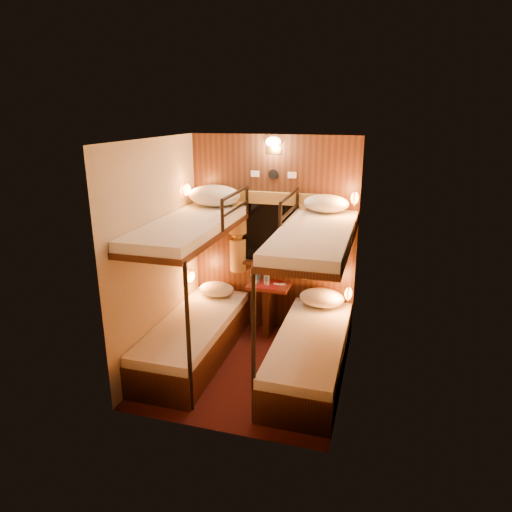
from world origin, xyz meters
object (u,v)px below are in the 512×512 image
(bunk_right, at_px, (311,326))
(table, at_px, (269,302))
(bunk_left, at_px, (194,311))
(bottle_left, at_px, (258,275))
(bottle_right, at_px, (267,277))

(bunk_right, distance_m, table, 1.02)
(bunk_left, height_order, bottle_left, bunk_left)
(bunk_left, relative_size, bottle_right, 8.43)
(bunk_left, height_order, bottle_right, bunk_left)
(table, bearing_deg, bunk_right, -50.33)
(bunk_right, height_order, bottle_right, bunk_right)
(bunk_right, distance_m, bottle_left, 1.13)
(bunk_left, distance_m, bottle_left, 0.95)
(bottle_left, xyz_separation_m, bottle_right, (0.12, -0.02, -0.01))
(bunk_left, bearing_deg, bottle_left, 56.95)
(table, xyz_separation_m, bottle_left, (-0.14, -0.00, 0.34))
(bottle_right, bearing_deg, table, 44.02)
(bottle_left, bearing_deg, bunk_left, -123.05)
(bunk_left, relative_size, bunk_right, 1.00)
(table, bearing_deg, bunk_left, -129.67)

